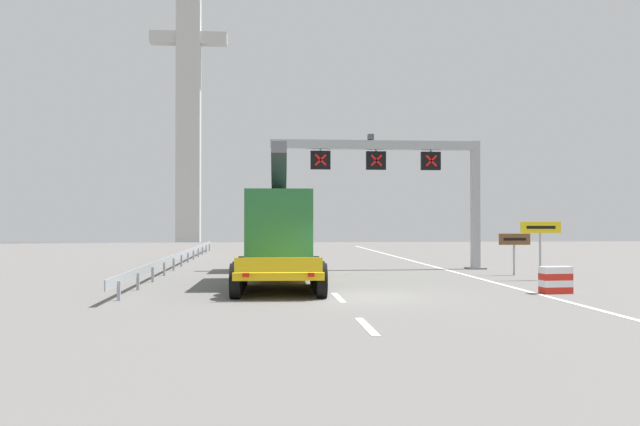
{
  "coord_description": "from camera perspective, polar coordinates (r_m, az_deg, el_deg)",
  "views": [
    {
      "loc": [
        -2.88,
        -21.05,
        2.41
      ],
      "look_at": [
        -0.36,
        8.22,
        2.79
      ],
      "focal_mm": 37.21,
      "sensor_mm": 36.0,
      "label": 1
    }
  ],
  "objects": [
    {
      "name": "guardrail_left",
      "position": [
        37.99,
        -11.62,
        -3.51
      ],
      "size": [
        0.13,
        37.26,
        0.76
      ],
      "color": "#999EA3",
      "rests_on": "ground"
    },
    {
      "name": "heavy_haul_truck_yellow",
      "position": [
        28.19,
        -3.54,
        -1.59
      ],
      "size": [
        3.32,
        14.12,
        5.3
      ],
      "color": "yellow",
      "rests_on": "ground"
    },
    {
      "name": "overhead_lane_gantry",
      "position": [
        33.73,
        7.29,
        4.03
      ],
      "size": [
        10.87,
        0.9,
        6.79
      ],
      "color": "#9EA0A5",
      "rests_on": "ground"
    },
    {
      "name": "tourist_info_sign_brown",
      "position": [
        30.9,
        16.38,
        -2.55
      ],
      "size": [
        1.43,
        0.15,
        1.87
      ],
      "color": "#9EA0A5",
      "rests_on": "ground"
    },
    {
      "name": "exit_sign_yellow",
      "position": [
        28.56,
        18.44,
        -1.82
      ],
      "size": [
        1.7,
        0.15,
        2.4
      ],
      "color": "#9EA0A5",
      "rests_on": "ground"
    },
    {
      "name": "edge_line_right",
      "position": [
        34.36,
        10.44,
        -4.74
      ],
      "size": [
        0.2,
        63.0,
        0.01
      ],
      "primitive_type": "cube",
      "color": "silver",
      "rests_on": "ground"
    },
    {
      "name": "ground",
      "position": [
        21.38,
        2.87,
        -7.2
      ],
      "size": [
        112.0,
        112.0,
        0.0
      ],
      "primitive_type": "plane",
      "color": "slate"
    },
    {
      "name": "lane_markings",
      "position": [
        44.02,
        -1.84,
        -3.87
      ],
      "size": [
        0.2,
        60.28,
        0.01
      ],
      "color": "silver",
      "rests_on": "ground"
    },
    {
      "name": "bridge_pylon_distant",
      "position": [
        81.51,
        -11.23,
        11.61
      ],
      "size": [
        9.0,
        2.0,
        38.85
      ],
      "color": "#B7B7B2",
      "rests_on": "ground"
    },
    {
      "name": "crash_barrier_striped",
      "position": [
        23.63,
        19.6,
        -5.45
      ],
      "size": [
        1.04,
        0.58,
        0.9
      ],
      "color": "red",
      "rests_on": "ground"
    }
  ]
}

